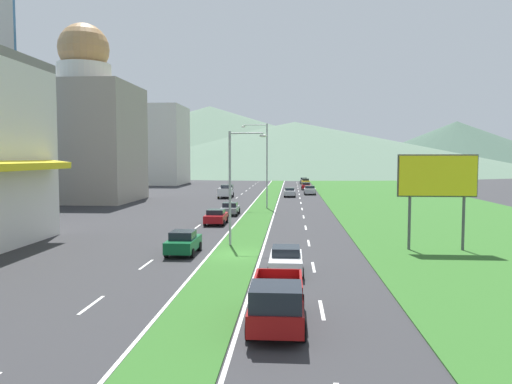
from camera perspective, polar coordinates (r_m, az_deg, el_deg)
The scene contains 54 objects.
ground_plane at distance 33.69m, azimuth -2.43°, elevation -7.25°, with size 600.00×600.00×0.00m, color #2D2D30.
grass_median at distance 93.13m, azimuth 1.78°, elevation -0.02°, with size 3.20×240.00×0.06m, color #2D6023.
grass_verge_right at distance 94.56m, azimuth 14.35°, elevation -0.08°, with size 24.00×240.00×0.06m, color #2D6023.
lane_dash_left_1 at distance 23.91m, azimuth -18.29°, elevation -12.15°, with size 0.16×2.80×0.01m, color silver.
lane_dash_left_2 at distance 31.58m, azimuth -12.44°, elevation -8.09°, with size 0.16×2.80×0.01m, color silver.
lane_dash_left_3 at distance 39.54m, azimuth -8.97°, elevation -5.60°, with size 0.16×2.80×0.01m, color silver.
lane_dash_left_4 at distance 47.65m, azimuth -6.68°, elevation -3.94°, with size 0.16×2.80×0.01m, color silver.
lane_dash_left_5 at distance 55.84m, azimuth -5.07°, elevation -2.76°, with size 0.16×2.80×0.01m, color silver.
lane_dash_left_6 at distance 64.07m, azimuth -3.88°, elevation -1.88°, with size 0.16×2.80×0.01m, color silver.
lane_dash_left_7 at distance 72.34m, azimuth -2.95°, elevation -1.20°, with size 0.16×2.80×0.01m, color silver.
lane_dash_left_8 at distance 80.64m, azimuth -2.22°, elevation -0.66°, with size 0.16×2.80×0.01m, color silver.
lane_dash_left_9 at distance 88.95m, azimuth -1.63°, elevation -0.22°, with size 0.16×2.80×0.01m, color silver.
lane_dash_left_10 at distance 97.27m, azimuth -1.13°, elevation 0.14°, with size 0.16×2.80×0.01m, color silver.
lane_dash_left_11 at distance 105.60m, azimuth -0.72°, elevation 0.45°, with size 0.16×2.80×0.01m, color silver.
lane_dash_left_12 at distance 113.94m, azimuth -0.36°, elevation 0.71°, with size 0.16×2.80×0.01m, color silver.
lane_dash_left_13 at distance 122.29m, azimuth -0.05°, elevation 0.94°, with size 0.16×2.80×0.01m, color silver.
lane_dash_left_14 at distance 130.64m, azimuth 0.21°, elevation 1.13°, with size 0.16×2.80×0.01m, color silver.
lane_dash_left_15 at distance 138.99m, azimuth 0.45°, elevation 1.31°, with size 0.16×2.80×0.01m, color silver.
lane_dash_right_1 at distance 22.24m, azimuth 7.53°, elevation -13.21°, with size 0.16×2.80×0.01m, color silver.
lane_dash_right_2 at distance 30.34m, azimuth 6.58°, elevation -8.53°, with size 0.16×2.80×0.01m, color silver.
lane_dash_right_3 at distance 38.56m, azimuth 6.05°, elevation -5.82°, with size 0.16×2.80×0.01m, color silver.
lane_dash_right_4 at distance 46.83m, azimuth 5.70°, elevation -4.07°, with size 0.16×2.80×0.01m, color silver.
lane_dash_right_5 at distance 55.14m, azimuth 5.46°, elevation -2.85°, with size 0.16×2.80×0.01m, color silver.
lane_dash_right_6 at distance 63.47m, azimuth 5.29°, elevation -1.95°, with size 0.16×2.80×0.01m, color silver.
lane_dash_right_7 at distance 71.81m, azimuth 5.15°, elevation -1.25°, with size 0.16×2.80×0.01m, color silver.
lane_dash_right_8 at distance 80.16m, azimuth 5.05°, elevation -0.70°, with size 0.16×2.80×0.01m, color silver.
lane_dash_right_9 at distance 88.51m, azimuth 4.96°, elevation -0.26°, with size 0.16×2.80×0.01m, color silver.
lane_dash_right_10 at distance 96.87m, azimuth 4.89°, elevation 0.11°, with size 0.16×2.80×0.01m, color silver.
lane_dash_right_11 at distance 105.24m, azimuth 4.83°, elevation 0.42°, with size 0.16×2.80×0.01m, color silver.
lane_dash_right_12 at distance 113.60m, azimuth 4.78°, elevation 0.69°, with size 0.16×2.80×0.01m, color silver.
lane_dash_right_13 at distance 121.97m, azimuth 4.73°, elevation 0.91°, with size 0.16×2.80×0.01m, color silver.
lane_dash_right_14 at distance 130.34m, azimuth 4.69°, elevation 1.11°, with size 0.16×2.80×0.01m, color silver.
lane_dash_right_15 at distance 138.71m, azimuth 4.66°, elevation 1.29°, with size 0.16×2.80×0.01m, color silver.
edge_line_median_left at distance 93.22m, azimuth 0.70°, elevation -0.03°, with size 0.16×240.00×0.01m, color silver.
edge_line_median_right at distance 93.08m, azimuth 2.86°, elevation -0.04°, with size 0.16×240.00×0.01m, color silver.
domed_building at distance 78.83m, azimuth -18.90°, elevation 6.56°, with size 14.56×14.56×26.15m.
midrise_colored at distance 124.36m, azimuth -11.70°, elevation 5.25°, with size 15.22×15.22×18.89m, color beige.
hill_far_left at distance 293.09m, azimuth -5.30°, elevation 6.24°, with size 235.67×235.67×36.03m, color #516B56.
hill_far_center at distance 254.07m, azimuth 4.45°, elevation 5.26°, with size 233.82×233.82×24.31m, color #516B56.
hill_far_right at distance 328.70m, azimuth 21.93°, elevation 5.05°, with size 141.17×141.17×28.32m, color #3D5647.
street_lamp_near at distance 36.71m, azimuth -2.50°, elevation 1.40°, with size 2.84×0.41×8.47m.
street_lamp_mid at distance 63.36m, azimuth 0.96°, elevation 3.64°, with size 3.38×0.40×10.79m.
billboard_roadside at distance 36.96m, azimuth 20.05°, elevation 1.35°, with size 5.50×0.28×6.77m.
car_0 at distance 116.86m, azimuth 5.69°, elevation 1.16°, with size 1.92×4.27×1.59m.
car_1 at distance 56.80m, azimuth -2.96°, elevation -1.90°, with size 1.94×4.17×1.43m.
car_2 at distance 101.12m, azimuth 5.75°, elevation 0.69°, with size 1.91×4.18×1.47m.
car_3 at distance 48.92m, azimuth -4.59°, elevation -2.83°, with size 2.02×4.15×1.48m.
car_4 at distance 34.25m, azimuth -8.31°, elevation -5.72°, with size 1.94×4.13×1.61m.
car_5 at distance 28.54m, azimuth 3.44°, elevation -7.75°, with size 1.95×4.14×1.50m.
car_6 at distance 123.16m, azimuth 5.48°, elevation 1.30°, with size 1.92×4.17×1.53m.
car_7 at distance 82.81m, azimuth 3.88°, elevation -0.02°, with size 1.90×4.26×1.47m.
car_8 at distance 88.03m, azimuth 6.17°, elevation 0.22°, with size 2.03×4.01×1.54m.
pickup_truck_0 at distance 81.03m, azimuth -3.44°, elevation 0.05°, with size 2.18×5.40×2.00m.
pickup_truck_1 at distance 19.60m, azimuth 2.41°, elevation -12.58°, with size 2.18×5.40×2.00m.
Camera 1 is at (3.78, -32.82, 6.58)m, focal length 34.98 mm.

